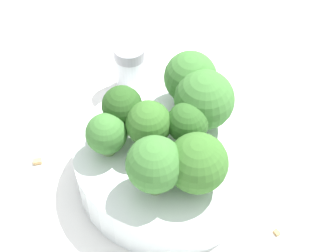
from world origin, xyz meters
TOP-DOWN VIEW (x-y plane):
  - ground_plane at (0.00, 0.00)m, footprint 3.00×3.00m
  - bowl at (0.00, 0.00)m, footprint 0.19×0.19m
  - broccoli_floret_0 at (0.03, 0.04)m, footprint 0.04×0.04m
  - broccoli_floret_1 at (0.00, -0.02)m, footprint 0.04×0.04m
  - broccoli_floret_2 at (0.01, 0.02)m, footprint 0.04×0.04m
  - broccoli_floret_3 at (0.02, -0.04)m, footprint 0.06×0.06m
  - broccoli_floret_4 at (0.01, 0.06)m, footprint 0.04×0.04m
  - broccoli_floret_5 at (-0.04, 0.02)m, footprint 0.05×0.05m
  - broccoli_floret_6 at (0.05, -0.04)m, footprint 0.05×0.05m
  - broccoli_floret_7 at (-0.05, -0.02)m, footprint 0.06×0.06m
  - pepper_shaker at (0.14, 0.01)m, footprint 0.04×0.04m
  - almond_crumb_0 at (-0.09, -0.09)m, footprint 0.01×0.01m
  - almond_crumb_2 at (0.05, 0.13)m, footprint 0.01×0.01m

SIDE VIEW (x-z plane):
  - ground_plane at x=0.00m, z-range 0.00..0.00m
  - almond_crumb_0 at x=-0.09m, z-range 0.00..0.01m
  - almond_crumb_2 at x=0.05m, z-range 0.00..0.01m
  - bowl at x=0.00m, z-range 0.00..0.05m
  - pepper_shaker at x=0.14m, z-range 0.00..0.06m
  - broccoli_floret_4 at x=0.01m, z-range 0.05..0.10m
  - broccoli_floret_1 at x=0.00m, z-range 0.05..0.11m
  - broccoli_floret_7 at x=-0.05m, z-range 0.05..0.11m
  - broccoli_floret_2 at x=0.01m, z-range 0.06..0.11m
  - broccoli_floret_0 at x=0.03m, z-range 0.06..0.11m
  - broccoli_floret_6 at x=0.05m, z-range 0.05..0.12m
  - broccoli_floret_3 at x=0.02m, z-range 0.05..0.12m
  - broccoli_floret_5 at x=-0.04m, z-range 0.06..0.12m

